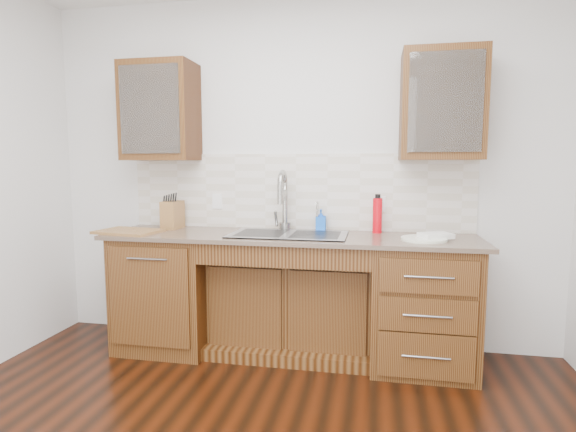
% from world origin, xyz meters
% --- Properties ---
extents(wall_back, '(4.00, 0.10, 2.70)m').
position_xyz_m(wall_back, '(0.00, 1.80, 1.35)').
color(wall_back, silver).
rests_on(wall_back, ground).
extents(base_cabinet_left, '(0.70, 0.62, 0.88)m').
position_xyz_m(base_cabinet_left, '(-0.95, 1.44, 0.44)').
color(base_cabinet_left, '#593014').
rests_on(base_cabinet_left, ground).
extents(base_cabinet_center, '(1.20, 0.44, 0.70)m').
position_xyz_m(base_cabinet_center, '(0.00, 1.53, 0.35)').
color(base_cabinet_center, '#593014').
rests_on(base_cabinet_center, ground).
extents(base_cabinet_right, '(0.70, 0.62, 0.88)m').
position_xyz_m(base_cabinet_right, '(0.95, 1.44, 0.44)').
color(base_cabinet_right, '#593014').
rests_on(base_cabinet_right, ground).
extents(countertop, '(2.70, 0.65, 0.03)m').
position_xyz_m(countertop, '(0.00, 1.43, 0.90)').
color(countertop, '#84705B').
rests_on(countertop, base_cabinet_left).
extents(backsplash, '(2.70, 0.02, 0.59)m').
position_xyz_m(backsplash, '(0.00, 1.74, 1.21)').
color(backsplash, beige).
rests_on(backsplash, wall_back).
extents(sink, '(0.84, 0.46, 0.19)m').
position_xyz_m(sink, '(0.00, 1.41, 0.83)').
color(sink, '#9E9EA5').
rests_on(sink, countertop).
extents(faucet, '(0.04, 0.04, 0.40)m').
position_xyz_m(faucet, '(-0.07, 1.64, 1.11)').
color(faucet, '#999993').
rests_on(faucet, countertop).
extents(filter_tap, '(0.02, 0.02, 0.24)m').
position_xyz_m(filter_tap, '(0.18, 1.65, 1.03)').
color(filter_tap, '#999993').
rests_on(filter_tap, countertop).
extents(upper_cabinet_left, '(0.55, 0.34, 0.75)m').
position_xyz_m(upper_cabinet_left, '(-1.05, 1.58, 1.83)').
color(upper_cabinet_left, '#593014').
rests_on(upper_cabinet_left, wall_back).
extents(upper_cabinet_right, '(0.55, 0.34, 0.75)m').
position_xyz_m(upper_cabinet_right, '(1.05, 1.58, 1.83)').
color(upper_cabinet_right, '#593014').
rests_on(upper_cabinet_right, wall_back).
extents(outlet_left, '(0.08, 0.01, 0.12)m').
position_xyz_m(outlet_left, '(-0.65, 1.73, 1.12)').
color(outlet_left, white).
rests_on(outlet_left, backsplash).
extents(outlet_right, '(0.08, 0.01, 0.12)m').
position_xyz_m(outlet_right, '(0.65, 1.73, 1.12)').
color(outlet_right, white).
rests_on(outlet_right, backsplash).
extents(soap_bottle, '(0.08, 0.08, 0.16)m').
position_xyz_m(soap_bottle, '(0.21, 1.67, 0.99)').
color(soap_bottle, blue).
rests_on(soap_bottle, countertop).
extents(water_bottle, '(0.08, 0.08, 0.26)m').
position_xyz_m(water_bottle, '(0.63, 1.64, 1.04)').
color(water_bottle, red).
rests_on(water_bottle, countertop).
extents(plate, '(0.39, 0.39, 0.02)m').
position_xyz_m(plate, '(0.94, 1.37, 0.92)').
color(plate, white).
rests_on(plate, countertop).
extents(dish_towel, '(0.24, 0.22, 0.03)m').
position_xyz_m(dish_towel, '(1.02, 1.39, 0.94)').
color(dish_towel, white).
rests_on(dish_towel, plate).
extents(knife_block, '(0.13, 0.20, 0.22)m').
position_xyz_m(knife_block, '(-0.97, 1.57, 1.02)').
color(knife_block, brown).
rests_on(knife_block, countertop).
extents(cutting_board, '(0.49, 0.38, 0.02)m').
position_xyz_m(cutting_board, '(-1.19, 1.29, 0.92)').
color(cutting_board, '#A07537').
rests_on(cutting_board, countertop).
extents(cup_left_a, '(0.15, 0.15, 0.10)m').
position_xyz_m(cup_left_a, '(-1.12, 1.58, 1.77)').
color(cup_left_a, silver).
rests_on(cup_left_a, upper_cabinet_left).
extents(cup_left_b, '(0.12, 0.12, 0.10)m').
position_xyz_m(cup_left_b, '(-0.93, 1.58, 1.77)').
color(cup_left_b, white).
rests_on(cup_left_b, upper_cabinet_left).
extents(cup_right_a, '(0.14, 0.14, 0.09)m').
position_xyz_m(cup_right_a, '(0.93, 1.58, 1.77)').
color(cup_right_a, white).
rests_on(cup_right_a, upper_cabinet_right).
extents(cup_right_b, '(0.10, 0.10, 0.09)m').
position_xyz_m(cup_right_b, '(1.15, 1.58, 1.77)').
color(cup_right_b, white).
rests_on(cup_right_b, upper_cabinet_right).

